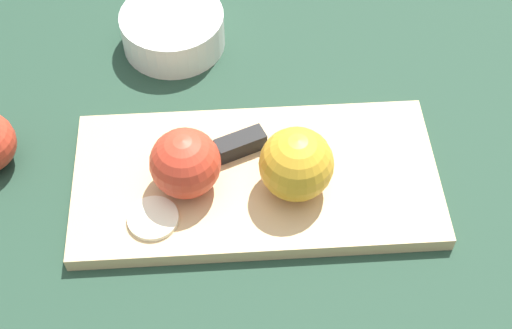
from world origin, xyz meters
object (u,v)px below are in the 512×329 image
Objects in this scene: knife at (236,146)px; apple_half_right at (185,163)px; apple_half_left at (296,164)px; bowl at (173,28)px.

apple_half_right is at bearing 15.34° from knife.
apple_half_left is 1.05× the size of apple_half_right.
knife is at bearing 115.09° from bowl.
apple_half_right is 0.57× the size of bowl.
apple_half_left is 0.65× the size of knife.
apple_half_right is 0.62× the size of knife.
knife is 0.92× the size of bowl.
bowl is at bearing -91.94° from knife.
bowl is (0.10, -0.21, -0.00)m from knife.
apple_half_right is 0.27m from bowl.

